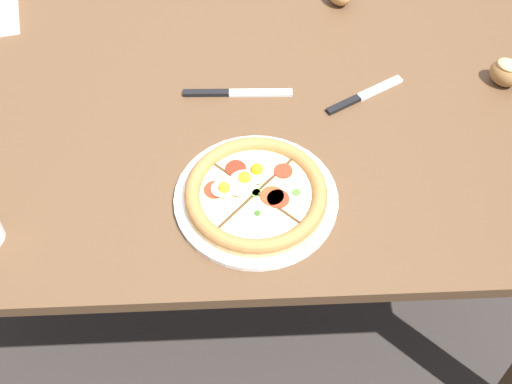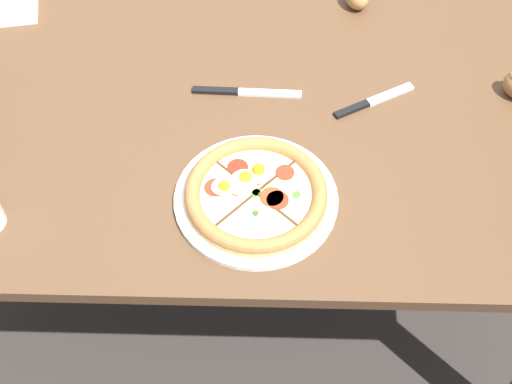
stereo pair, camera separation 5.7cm
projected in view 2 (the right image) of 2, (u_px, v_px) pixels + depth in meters
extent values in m
plane|color=#2D2826|center=(237.00, 278.00, 2.20)|extent=(12.00, 12.00, 0.00)
cube|color=#513823|center=(229.00, 108.00, 1.59)|extent=(1.56, 0.98, 0.03)
cube|color=#513823|center=(1.00, 87.00, 2.18)|extent=(0.06, 0.06, 0.75)
cube|color=#513823|center=(481.00, 95.00, 2.16)|extent=(0.06, 0.06, 0.75)
cylinder|color=white|center=(256.00, 199.00, 1.41)|extent=(0.33, 0.33, 0.01)
cylinder|color=tan|center=(256.00, 196.00, 1.40)|extent=(0.28, 0.28, 0.01)
cylinder|color=beige|center=(256.00, 193.00, 1.40)|extent=(0.23, 0.23, 0.00)
torus|color=#A36B38|center=(256.00, 193.00, 1.40)|extent=(0.28, 0.28, 0.03)
cube|color=#472D19|center=(235.00, 210.00, 1.37)|extent=(0.08, 0.09, 0.00)
cube|color=#472D19|center=(278.00, 210.00, 1.37)|extent=(0.09, 0.08, 0.00)
cube|color=#472D19|center=(276.00, 176.00, 1.42)|extent=(0.08, 0.09, 0.00)
cube|color=#472D19|center=(235.00, 176.00, 1.42)|extent=(0.09, 0.08, 0.00)
cylinder|color=red|center=(278.00, 200.00, 1.38)|extent=(0.04, 0.04, 0.00)
cylinder|color=red|center=(272.00, 197.00, 1.39)|extent=(0.05, 0.05, 0.00)
cylinder|color=red|center=(238.00, 167.00, 1.43)|extent=(0.04, 0.04, 0.00)
cylinder|color=red|center=(285.00, 173.00, 1.43)|extent=(0.04, 0.04, 0.00)
cylinder|color=red|center=(215.00, 187.00, 1.40)|extent=(0.04, 0.04, 0.00)
ellipsoid|color=white|center=(243.00, 182.00, 1.40)|extent=(0.08, 0.08, 0.01)
sphere|color=#F4AD1E|center=(246.00, 177.00, 1.40)|extent=(0.03, 0.03, 0.03)
ellipsoid|color=white|center=(259.00, 175.00, 1.42)|extent=(0.06, 0.06, 0.01)
sphere|color=orange|center=(258.00, 170.00, 1.41)|extent=(0.03, 0.03, 0.03)
ellipsoid|color=white|center=(226.00, 186.00, 1.40)|extent=(0.07, 0.07, 0.01)
sphere|color=#F4AD1E|center=(225.00, 186.00, 1.39)|extent=(0.02, 0.02, 0.02)
cylinder|color=#386B23|center=(255.00, 192.00, 1.40)|extent=(0.01, 0.01, 0.00)
cylinder|color=#2D5B1E|center=(256.00, 213.00, 1.37)|extent=(0.01, 0.01, 0.00)
cylinder|color=#386B23|center=(270.00, 192.00, 1.40)|extent=(0.02, 0.02, 0.00)
cylinder|color=#2D5B1E|center=(256.00, 192.00, 1.40)|extent=(0.02, 0.02, 0.00)
cylinder|color=#477A2D|center=(258.00, 191.00, 1.40)|extent=(0.01, 0.01, 0.00)
cylinder|color=#477A2D|center=(255.00, 194.00, 1.39)|extent=(0.01, 0.01, 0.00)
cylinder|color=#477A2D|center=(297.00, 194.00, 1.39)|extent=(0.02, 0.02, 0.00)
cylinder|color=#2D5B1E|center=(263.00, 169.00, 1.43)|extent=(0.02, 0.02, 0.00)
cube|color=silver|center=(270.00, 93.00, 1.59)|extent=(0.14, 0.02, 0.01)
cube|color=black|center=(215.00, 91.00, 1.60)|extent=(0.10, 0.02, 0.01)
cube|color=silver|center=(390.00, 94.00, 1.59)|extent=(0.11, 0.07, 0.01)
cube|color=black|center=(352.00, 109.00, 1.56)|extent=(0.08, 0.06, 0.01)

